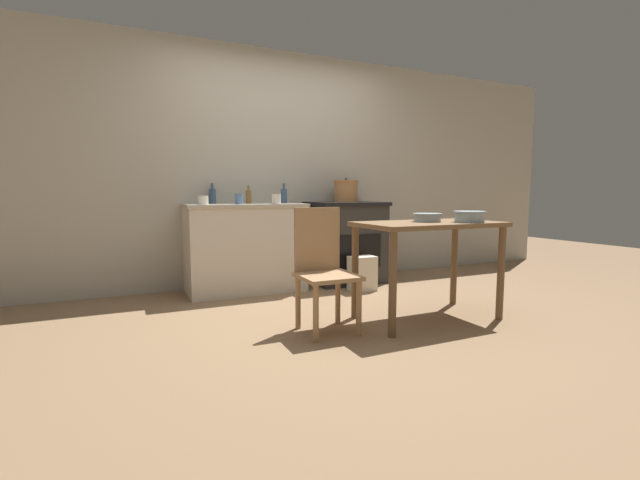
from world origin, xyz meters
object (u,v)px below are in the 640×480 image
(mixing_bowl_small, at_px, (469,216))
(bottle_far_left, at_px, (249,196))
(stock_pot, at_px, (346,191))
(cup_center_left, at_px, (239,199))
(stove, at_px, (345,242))
(chair, at_px, (323,266))
(bottle_left, at_px, (212,196))
(cup_center, at_px, (276,199))
(mixing_bowl_large, at_px, (427,217))
(bottle_mid_left, at_px, (284,196))
(cup_center_right, at_px, (203,200))
(work_table, at_px, (428,238))
(flour_sack, at_px, (362,273))

(mixing_bowl_small, xyz_separation_m, bottle_far_left, (-1.24, 1.86, 0.14))
(stock_pot, height_order, cup_center_left, stock_pot)
(stove, distance_m, cup_center_left, 1.35)
(chair, distance_m, bottle_left, 1.83)
(bottle_left, distance_m, cup_center, 0.69)
(mixing_bowl_large, bearing_deg, cup_center_left, 129.52)
(mixing_bowl_small, distance_m, cup_center, 1.86)
(mixing_bowl_large, relative_size, bottle_far_left, 1.21)
(bottle_mid_left, bearing_deg, cup_center_right, -165.97)
(work_table, height_order, mixing_bowl_large, mixing_bowl_large)
(cup_center_left, bearing_deg, stock_pot, 8.83)
(bottle_mid_left, bearing_deg, stove, -5.84)
(work_table, relative_size, cup_center, 11.26)
(chair, height_order, bottle_mid_left, bottle_mid_left)
(bottle_mid_left, xyz_separation_m, cup_center, (-0.18, -0.26, -0.03))
(stove, relative_size, mixing_bowl_small, 3.75)
(bottle_far_left, bearing_deg, work_table, -59.95)
(mixing_bowl_large, relative_size, cup_center_left, 2.25)
(work_table, bearing_deg, cup_center_right, 136.51)
(chair, xyz_separation_m, bottle_far_left, (-0.11, 1.59, 0.50))
(chair, xyz_separation_m, cup_center_left, (-0.28, 1.32, 0.48))
(bottle_mid_left, xyz_separation_m, cup_center_left, (-0.54, -0.21, -0.03))
(flour_sack, relative_size, bottle_mid_left, 1.69)
(stove, xyz_separation_m, bottle_mid_left, (-0.71, 0.07, 0.52))
(mixing_bowl_small, bearing_deg, chair, 166.68)
(chair, xyz_separation_m, cup_center, (0.08, 1.27, 0.48))
(work_table, bearing_deg, bottle_left, 126.52)
(chair, bearing_deg, bottle_left, 106.05)
(chair, distance_m, cup_center_right, 1.52)
(cup_center_left, height_order, cup_center, cup_center_left)
(work_table, distance_m, cup_center_left, 1.86)
(bottle_left, bearing_deg, bottle_far_left, -16.61)
(work_table, bearing_deg, cup_center_left, 128.96)
(bottle_left, bearing_deg, stock_pot, -6.76)
(flour_sack, bearing_deg, stock_pot, 79.93)
(flour_sack, bearing_deg, bottle_mid_left, 139.43)
(flour_sack, relative_size, mixing_bowl_small, 1.48)
(bottle_mid_left, distance_m, cup_center, 0.32)
(cup_center_right, bearing_deg, bottle_far_left, 28.68)
(flour_sack, relative_size, mixing_bowl_large, 1.58)
(mixing_bowl_large, distance_m, mixing_bowl_small, 0.32)
(mixing_bowl_large, height_order, mixing_bowl_small, mixing_bowl_small)
(mixing_bowl_small, xyz_separation_m, bottle_left, (-1.59, 1.96, 0.15))
(cup_center_right, bearing_deg, bottle_left, 67.62)
(mixing_bowl_small, bearing_deg, stock_pot, 94.02)
(chair, bearing_deg, flour_sack, 47.82)
(bottle_far_left, xyz_separation_m, bottle_left, (-0.35, 0.11, 0.01))
(stove, distance_m, bottle_left, 1.54)
(bottle_far_left, xyz_separation_m, bottle_mid_left, (0.37, -0.06, 0.01))
(mixing_bowl_small, bearing_deg, cup_center_left, 131.64)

